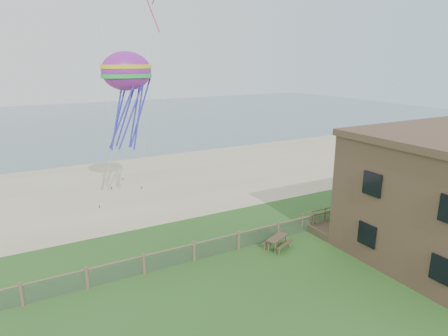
% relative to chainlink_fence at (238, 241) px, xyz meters
% --- Properties ---
extents(ground, '(160.00, 160.00, 0.00)m').
position_rel_chainlink_fence_xyz_m(ground, '(0.00, -6.00, -0.55)').
color(ground, '#28501B').
rests_on(ground, ground).
extents(sand_beach, '(72.00, 20.00, 0.02)m').
position_rel_chainlink_fence_xyz_m(sand_beach, '(0.00, 16.00, -0.55)').
color(sand_beach, tan).
rests_on(sand_beach, ground).
extents(ocean, '(160.00, 68.00, 0.02)m').
position_rel_chainlink_fence_xyz_m(ocean, '(0.00, 60.00, -0.55)').
color(ocean, slate).
rests_on(ocean, ground).
extents(chainlink_fence, '(36.20, 0.20, 1.25)m').
position_rel_chainlink_fence_xyz_m(chainlink_fence, '(0.00, 0.00, 0.00)').
color(chainlink_fence, brown).
rests_on(chainlink_fence, ground).
extents(motel_deck, '(15.00, 2.00, 0.50)m').
position_rel_chainlink_fence_xyz_m(motel_deck, '(13.00, -1.00, -0.30)').
color(motel_deck, brown).
rests_on(motel_deck, ground).
extents(picnic_table, '(2.05, 1.83, 0.71)m').
position_rel_chainlink_fence_xyz_m(picnic_table, '(2.21, -1.00, -0.19)').
color(picnic_table, brown).
rests_on(picnic_table, ground).
extents(octopus_kite, '(3.54, 2.53, 7.19)m').
position_rel_chainlink_fence_xyz_m(octopus_kite, '(-3.93, 8.49, 8.19)').
color(octopus_kite, '#F0256B').
extents(kite_red, '(1.93, 1.53, 2.56)m').
position_rel_chainlink_fence_xyz_m(kite_red, '(-0.95, 10.48, 14.41)').
color(kite_red, '#C92343').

